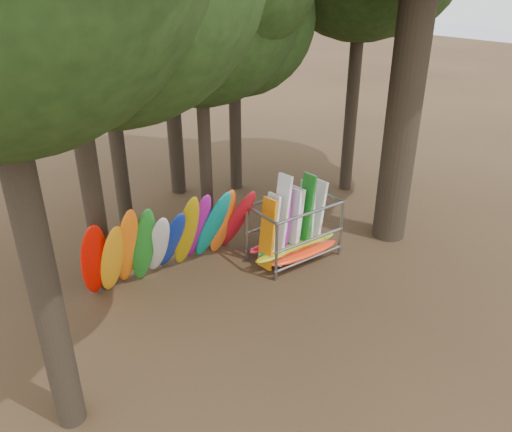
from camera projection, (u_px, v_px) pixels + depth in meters
ground at (296, 270)px, 15.39m from camera, size 120.00×120.00×0.00m
oak_5 at (198, 2)px, 13.52m from camera, size 6.56×6.56×10.43m
kayak_row at (171, 238)px, 14.50m from camera, size 5.22×2.03×3.02m
storage_rack at (294, 232)px, 15.73m from camera, size 3.21×1.57×2.89m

